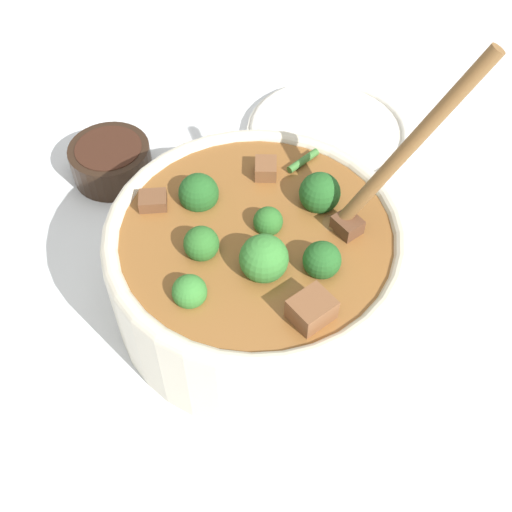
% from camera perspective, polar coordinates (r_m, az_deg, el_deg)
% --- Properties ---
extents(ground_plane, '(4.00, 4.00, 0.00)m').
position_cam_1_polar(ground_plane, '(0.64, 0.00, -3.97)').
color(ground_plane, silver).
extents(stew_bowl, '(0.27, 0.31, 0.28)m').
position_cam_1_polar(stew_bowl, '(0.59, 0.04, -0.51)').
color(stew_bowl, beige).
rests_on(stew_bowl, ground_plane).
extents(condiment_bowl, '(0.09, 0.09, 0.04)m').
position_cam_1_polar(condiment_bowl, '(0.76, -12.77, 8.34)').
color(condiment_bowl, black).
rests_on(condiment_bowl, ground_plane).
extents(empty_plate, '(0.20, 0.20, 0.02)m').
position_cam_1_polar(empty_plate, '(0.80, 6.51, 10.87)').
color(empty_plate, silver).
rests_on(empty_plate, ground_plane).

